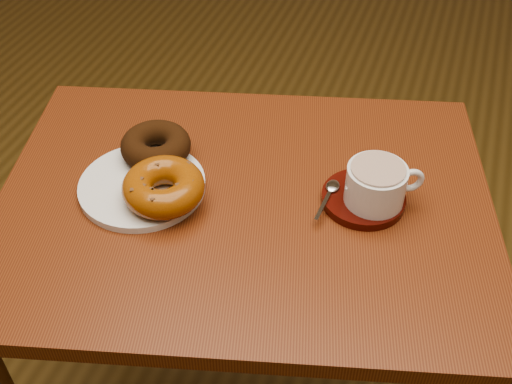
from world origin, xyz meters
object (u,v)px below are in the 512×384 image
(cafe_table, at_px, (245,248))
(saucer, at_px, (363,199))
(donut_plate, at_px, (142,186))
(coffee_cup, at_px, (377,184))

(cafe_table, distance_m, saucer, 0.23)
(donut_plate, distance_m, coffee_cup, 0.37)
(saucer, height_order, coffee_cup, coffee_cup)
(cafe_table, xyz_separation_m, donut_plate, (-0.16, -0.03, 0.12))
(donut_plate, xyz_separation_m, saucer, (0.34, 0.08, 0.00))
(cafe_table, relative_size, donut_plate, 4.47)
(donut_plate, relative_size, coffee_cup, 1.74)
(saucer, bearing_deg, donut_plate, -166.24)
(cafe_table, bearing_deg, donut_plate, 176.00)
(coffee_cup, bearing_deg, saucer, 139.57)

